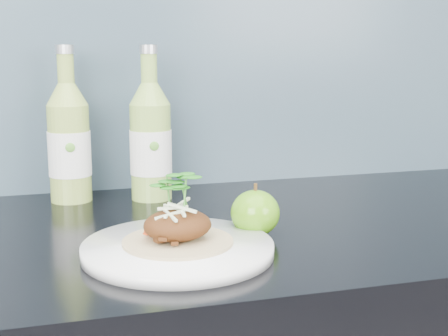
% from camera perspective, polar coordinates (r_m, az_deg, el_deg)
% --- Properties ---
extents(subway_backsplash, '(4.00, 0.02, 0.70)m').
position_cam_1_polar(subway_backsplash, '(1.20, -7.57, 14.89)').
color(subway_backsplash, '#6B8FA8').
rests_on(subway_backsplash, kitchen_counter).
extents(dinner_plate, '(0.31, 0.31, 0.02)m').
position_cam_1_polar(dinner_plate, '(0.82, -4.24, -7.37)').
color(dinner_plate, white).
rests_on(dinner_plate, kitchen_counter).
extents(pork_taco, '(0.14, 0.14, 0.10)m').
position_cam_1_polar(pork_taco, '(0.81, -4.27, -4.96)').
color(pork_taco, tan).
rests_on(pork_taco, dinner_plate).
extents(green_apple, '(0.09, 0.09, 0.08)m').
position_cam_1_polar(green_apple, '(0.90, 2.87, -4.13)').
color(green_apple, '#38890E').
rests_on(green_apple, kitchen_counter).
extents(cider_bottle_left, '(0.08, 0.08, 0.27)m').
position_cam_1_polar(cider_bottle_left, '(1.12, -13.97, 2.24)').
color(cider_bottle_left, '#92AF48').
rests_on(cider_bottle_left, kitchen_counter).
extents(cider_bottle_right, '(0.10, 0.10, 0.27)m').
position_cam_1_polar(cider_bottle_right, '(1.11, -6.72, 2.41)').
color(cider_bottle_right, '#8DB54B').
rests_on(cider_bottle_right, kitchen_counter).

